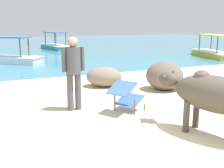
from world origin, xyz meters
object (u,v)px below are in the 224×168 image
(boat_white, at_px, (6,57))
(deck_chair_far, at_px, (126,95))
(boat_teal, at_px, (55,45))
(boat_yellow, at_px, (213,52))
(person_standing, at_px, (73,68))
(cow, at_px, (213,94))

(boat_white, bearing_deg, deck_chair_far, -41.71)
(boat_teal, xyz_separation_m, boat_yellow, (7.34, -8.83, 0.00))
(deck_chair_far, bearing_deg, boat_white, 71.71)
(boat_white, xyz_separation_m, boat_yellow, (11.33, -2.27, 0.00))
(person_standing, bearing_deg, cow, 35.69)
(deck_chair_far, bearing_deg, cow, -96.62)
(person_standing, xyz_separation_m, boat_teal, (3.09, 15.57, -0.70))
(boat_teal, bearing_deg, person_standing, -20.35)
(boat_teal, bearing_deg, boat_white, -40.41)
(deck_chair_far, distance_m, person_standing, 1.28)
(boat_teal, distance_m, boat_white, 7.68)
(cow, height_order, person_standing, person_standing)
(boat_teal, height_order, boat_yellow, same)
(boat_teal, bearing_deg, cow, -13.52)
(cow, distance_m, deck_chair_far, 1.94)
(person_standing, distance_m, boat_white, 9.08)
(cow, xyz_separation_m, boat_yellow, (8.72, 9.11, -0.49))
(deck_chair_far, relative_size, boat_teal, 0.24)
(deck_chair_far, bearing_deg, boat_teal, 53.25)
(cow, relative_size, boat_teal, 0.52)
(person_standing, distance_m, boat_yellow, 12.43)
(deck_chair_far, relative_size, boat_yellow, 0.24)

